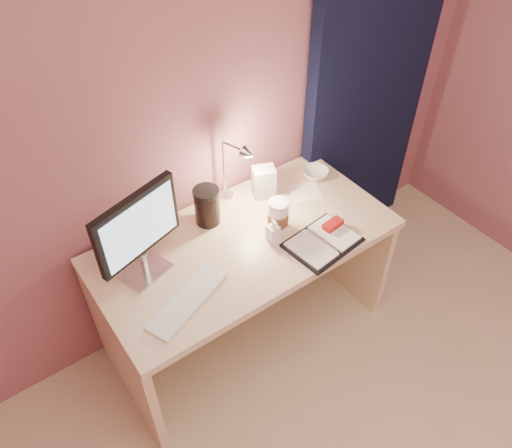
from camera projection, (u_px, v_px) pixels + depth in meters
room at (359, 75)px, 2.61m from camera, size 3.50×3.50×3.50m
desk at (237, 263)px, 2.50m from camera, size 1.40×0.70×0.73m
monitor at (137, 230)px, 1.97m from camera, size 0.39×0.19×0.43m
keyboard at (187, 301)px, 2.03m from camera, size 0.41×0.26×0.02m
planner at (324, 240)px, 2.27m from camera, size 0.34×0.27×0.05m
paper_b at (306, 192)px, 2.54m from camera, size 0.19×0.19×0.00m
coffee_cup at (278, 216)px, 2.30m from camera, size 0.10×0.10×0.16m
clear_cup at (282, 212)px, 2.32m from camera, size 0.08×0.08×0.15m
bowl at (316, 173)px, 2.63m from camera, size 0.15×0.15×0.04m
lotion_bottle at (273, 229)px, 2.26m from camera, size 0.05×0.05×0.11m
dark_jar at (207, 208)px, 2.33m from camera, size 0.12×0.12×0.17m
product_box at (264, 182)px, 2.47m from camera, size 0.13×0.12×0.16m
desk_lamp at (229, 172)px, 2.31m from camera, size 0.13×0.22×0.35m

